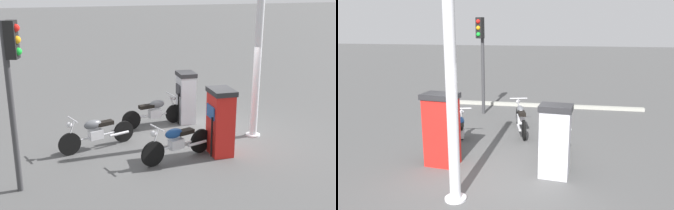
{
  "view_description": "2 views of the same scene",
  "coord_description": "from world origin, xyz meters",
  "views": [
    {
      "loc": [
        4.27,
        10.24,
        4.2
      ],
      "look_at": [
        1.04,
        -0.25,
        0.92
      ],
      "focal_mm": 44.92,
      "sensor_mm": 36.0,
      "label": 1
    },
    {
      "loc": [
        -6.27,
        -1.85,
        3.03
      ],
      "look_at": [
        1.87,
        0.2,
        1.09
      ],
      "focal_mm": 34.5,
      "sensor_mm": 36.0,
      "label": 2
    }
  ],
  "objects": [
    {
      "name": "fuel_pump_far",
      "position": [
        0.16,
        1.28,
        0.85
      ],
      "size": [
        0.62,
        0.8,
        1.68
      ],
      "color": "red",
      "rests_on": "ground"
    },
    {
      "name": "canopy_support_pole",
      "position": [
        -1.27,
        0.37,
        2.06
      ],
      "size": [
        0.4,
        0.4,
        4.28
      ],
      "color": "silver",
      "rests_on": "ground"
    },
    {
      "name": "motorcycle_near_pump",
      "position": [
        1.16,
        -1.22,
        0.45
      ],
      "size": [
        1.96,
        0.57,
        0.92
      ],
      "color": "black",
      "rests_on": "ground"
    },
    {
      "name": "motorcycle_far_pump",
      "position": [
        1.3,
        1.31,
        0.47
      ],
      "size": [
        1.97,
        0.8,
        0.95
      ],
      "color": "black",
      "rests_on": "ground"
    },
    {
      "name": "fuel_pump_near",
      "position": [
        0.16,
        -1.28,
        0.79
      ],
      "size": [
        0.57,
        0.69,
        1.56
      ],
      "color": "silver",
      "rests_on": "ground"
    },
    {
      "name": "roadside_traffic_light",
      "position": [
        4.82,
        1.85,
        2.39
      ],
      "size": [
        0.4,
        0.29,
        3.48
      ],
      "color": "#38383A",
      "rests_on": "ground"
    },
    {
      "name": "ground_plane",
      "position": [
        0.0,
        0.0,
        0.0
      ],
      "size": [
        120.0,
        120.0,
        0.0
      ],
      "primitive_type": "plane",
      "color": "#4C4C4C"
    },
    {
      "name": "motorcycle_extra",
      "position": [
        3.06,
        0.05,
        0.46
      ],
      "size": [
        2.02,
        0.84,
        0.93
      ],
      "color": "black",
      "rests_on": "ground"
    }
  ]
}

